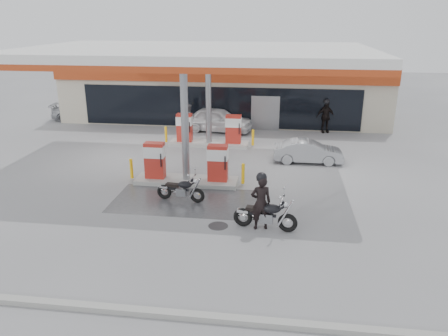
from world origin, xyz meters
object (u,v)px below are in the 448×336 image
object	(u,v)px
parked_motorcycle	(181,190)
biker_walking	(325,117)
attendant	(189,118)
parked_car_left	(81,112)
hatchback_silver	(308,151)
main_motorcycle	(266,216)
sedan_white	(217,120)
biker_main	(261,203)
pump_island_near	(186,167)
pump_island_far	(209,133)

from	to	relation	value
parked_motorcycle	biker_walking	bearing A→B (deg)	69.04
attendant	parked_car_left	bearing A→B (deg)	55.54
hatchback_silver	main_motorcycle	bearing A→B (deg)	166.08
main_motorcycle	biker_walking	bearing A→B (deg)	85.99
sedan_white	parked_motorcycle	bearing A→B (deg)	-169.74
biker_main	hatchback_silver	size ratio (longest dim) A/B	0.56
biker_main	biker_walking	distance (m)	14.17
sedan_white	hatchback_silver	xyz separation A→B (m)	(5.43, -5.60, -0.19)
attendant	pump_island_near	bearing A→B (deg)	171.90
main_motorcycle	biker_walking	distance (m)	14.16
parked_motorcycle	parked_car_left	world-z (taller)	parked_car_left
pump_island_far	biker_walking	xyz separation A→B (m)	(6.77, 3.80, 0.29)
main_motorcycle	attendant	bearing A→B (deg)	121.49
pump_island_far	attendant	bearing A→B (deg)	121.58
biker_main	parked_motorcycle	size ratio (longest dim) A/B	0.97
hatchback_silver	parked_car_left	world-z (taller)	parked_car_left
parked_car_left	biker_walking	distance (m)	16.82
pump_island_near	parked_car_left	distance (m)	14.91
pump_island_near	hatchback_silver	world-z (taller)	pump_island_near
pump_island_far	hatchback_silver	size ratio (longest dim) A/B	1.50
pump_island_far	parked_car_left	xyz separation A→B (m)	(-10.00, 5.06, -0.13)
pump_island_far	biker_main	bearing A→B (deg)	-70.82
pump_island_near	parked_motorcycle	xyz separation A→B (m)	(0.23, -1.99, -0.25)
pump_island_near	pump_island_far	distance (m)	6.00
main_motorcycle	parked_car_left	distance (m)	20.34
pump_island_far	main_motorcycle	distance (m)	10.66
hatchback_silver	pump_island_near	bearing A→B (deg)	122.69
pump_island_far	attendant	xyz separation A→B (m)	(-1.72, 2.80, 0.19)
attendant	hatchback_silver	xyz separation A→B (m)	(7.16, -5.20, -0.33)
sedan_white	attendant	bearing A→B (deg)	112.15
pump_island_near	sedan_white	distance (m)	9.20
hatchback_silver	biker_walking	bearing A→B (deg)	-12.98
sedan_white	biker_walking	xyz separation A→B (m)	(6.77, 0.60, 0.24)
pump_island_far	sedan_white	distance (m)	3.20
main_motorcycle	biker_main	xyz separation A→B (m)	(-0.20, 0.03, 0.46)
biker_main	biker_walking	size ratio (longest dim) A/B	0.97
pump_island_near	biker_main	size ratio (longest dim) A/B	2.65
parked_motorcycle	hatchback_silver	world-z (taller)	hatchback_silver
biker_main	pump_island_far	bearing A→B (deg)	-84.78
parked_car_left	biker_walking	world-z (taller)	biker_walking
sedan_white	hatchback_silver	bearing A→B (deg)	-126.78
pump_island_near	parked_motorcycle	size ratio (longest dim) A/B	2.57
pump_island_near	pump_island_far	world-z (taller)	same
attendant	parked_motorcycle	bearing A→B (deg)	171.08
biker_main	parked_motorcycle	bearing A→B (deg)	-45.44
attendant	biker_walking	distance (m)	8.55
attendant	parked_car_left	xyz separation A→B (m)	(-8.28, 2.26, -0.31)
pump_island_near	sedan_white	size ratio (longest dim) A/B	1.15
parked_car_left	biker_walking	bearing A→B (deg)	-100.27
sedan_white	attendant	xyz separation A→B (m)	(-1.73, -0.40, 0.14)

